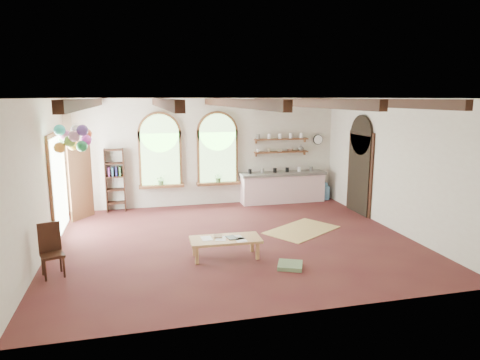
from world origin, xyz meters
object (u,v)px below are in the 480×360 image
object	(u,v)px
kitchen_counter	(282,187)
balloon_cluster	(73,138)
side_chair	(53,261)
coffee_table	(226,241)

from	to	relation	value
kitchen_counter	balloon_cluster	xyz separation A→B (m)	(-5.70, -2.40, 1.87)
side_chair	balloon_cluster	world-z (taller)	balloon_cluster
coffee_table	side_chair	bearing A→B (deg)	-177.50
kitchen_counter	side_chair	distance (m)	7.37
coffee_table	side_chair	world-z (taller)	side_chair
coffee_table	side_chair	size ratio (longest dim) A/B	1.48
side_chair	balloon_cluster	distance (m)	2.85
kitchen_counter	balloon_cluster	distance (m)	6.46
balloon_cluster	side_chair	bearing A→B (deg)	-97.56
kitchen_counter	coffee_table	size ratio (longest dim) A/B	1.85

